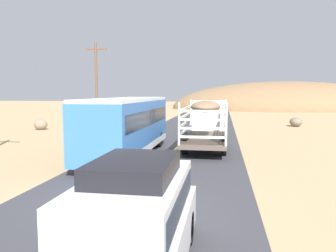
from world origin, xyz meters
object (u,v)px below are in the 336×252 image
object	(u,v)px
power_pole_mid	(96,83)
boulder_mid_field	(41,125)
bus	(128,125)
boulder_far_horizon	(296,122)
suv_near	(136,219)
livestock_truck	(208,118)

from	to	relation	value
power_pole_mid	boulder_mid_field	xyz separation A→B (m)	(-4.94, -1.86, -3.94)
bus	boulder_mid_field	xyz separation A→B (m)	(-11.94, 11.27, -1.25)
boulder_mid_field	boulder_far_horizon	bearing A→B (deg)	16.33
power_pole_mid	bus	bearing A→B (deg)	-61.93
suv_near	boulder_mid_field	bearing A→B (deg)	124.17
power_pole_mid	boulder_mid_field	size ratio (longest dim) A/B	6.50
power_pole_mid	suv_near	bearing A→B (deg)	-66.85
bus	boulder_far_horizon	bearing A→B (deg)	55.52
suv_near	boulder_far_horizon	size ratio (longest dim) A/B	3.10
power_pole_mid	boulder_far_horizon	xyz separation A→B (m)	(19.70, 5.36, -3.97)
boulder_far_horizon	livestock_truck	bearing A→B (deg)	-123.49
livestock_truck	boulder_far_horizon	bearing A→B (deg)	56.51
suv_near	power_pole_mid	size ratio (longest dim) A/B	0.56
boulder_far_horizon	boulder_mid_field	bearing A→B (deg)	-163.67
boulder_far_horizon	bus	bearing A→B (deg)	-124.48
livestock_truck	bus	bearing A→B (deg)	-126.69
bus	boulder_mid_field	world-z (taller)	bus
bus	power_pole_mid	world-z (taller)	power_pole_mid
boulder_mid_field	livestock_truck	bearing A→B (deg)	-19.55
bus	power_pole_mid	distance (m)	15.12
livestock_truck	boulder_mid_field	distance (m)	17.12
livestock_truck	bus	size ratio (longest dim) A/B	0.97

